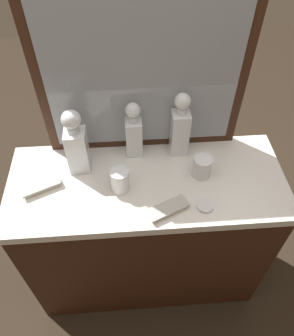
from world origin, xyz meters
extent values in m
plane|color=#2D2319|center=(0.00, 0.00, 0.00)|extent=(6.00, 6.00, 0.00)
cube|color=#381E11|center=(0.00, 0.00, 0.41)|extent=(1.14, 0.47, 0.82)
cube|color=silver|center=(0.00, 0.00, 0.84)|extent=(1.18, 0.48, 0.04)
cube|color=#381E11|center=(0.00, 0.22, 1.21)|extent=(0.83, 0.03, 0.72)
cube|color=gray|center=(0.00, 0.21, 1.21)|extent=(0.75, 0.01, 0.64)
cube|color=white|center=(0.15, 0.17, 0.96)|extent=(0.08, 0.08, 0.22)
cube|color=#9E5619|center=(0.15, 0.17, 0.93)|extent=(0.06, 0.06, 0.15)
cylinder|color=white|center=(0.15, 0.17, 1.09)|extent=(0.04, 0.04, 0.03)
sphere|color=white|center=(0.15, 0.17, 1.13)|extent=(0.07, 0.07, 0.07)
cube|color=white|center=(-0.04, 0.17, 0.95)|extent=(0.07, 0.07, 0.18)
cube|color=#9E5619|center=(-0.04, 0.17, 0.91)|extent=(0.06, 0.06, 0.12)
cylinder|color=white|center=(-0.04, 0.17, 1.05)|extent=(0.04, 0.04, 0.03)
sphere|color=white|center=(-0.04, 0.17, 1.09)|extent=(0.06, 0.06, 0.06)
cube|color=white|center=(-0.28, 0.10, 0.96)|extent=(0.08, 0.08, 0.21)
cube|color=#9E5619|center=(-0.28, 0.10, 0.92)|extent=(0.07, 0.07, 0.12)
cylinder|color=white|center=(-0.28, 0.10, 1.08)|extent=(0.05, 0.05, 0.03)
sphere|color=white|center=(-0.28, 0.10, 1.13)|extent=(0.08, 0.08, 0.08)
cylinder|color=white|center=(-0.11, -0.03, 0.91)|extent=(0.08, 0.08, 0.11)
cylinder|color=silver|center=(-0.11, -0.03, 0.86)|extent=(0.07, 0.07, 0.01)
cylinder|color=white|center=(0.23, 0.02, 0.90)|extent=(0.08, 0.08, 0.10)
cylinder|color=silver|center=(0.23, 0.02, 0.86)|extent=(0.07, 0.07, 0.01)
cube|color=#B7A88C|center=(-0.44, -0.01, 0.86)|extent=(0.15, 0.10, 0.01)
cube|color=#B7B5AD|center=(-0.44, -0.01, 0.87)|extent=(0.17, 0.11, 0.01)
cube|color=#B7A88C|center=(0.07, -0.16, 0.86)|extent=(0.16, 0.11, 0.01)
cube|color=#B7B5AD|center=(0.07, -0.16, 0.87)|extent=(0.18, 0.12, 0.01)
cylinder|color=silver|center=(0.22, -0.15, 0.86)|extent=(0.07, 0.07, 0.01)
camera|label=1|loc=(-0.07, -0.89, 1.95)|focal=35.93mm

